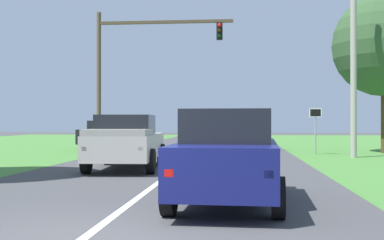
{
  "coord_description": "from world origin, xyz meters",
  "views": [
    {
      "loc": [
        2.18,
        -6.97,
        1.64
      ],
      "look_at": [
        0.08,
        15.25,
        1.72
      ],
      "focal_mm": 47.3,
      "sensor_mm": 36.0,
      "label": 1
    }
  ],
  "objects_px": {
    "crossing_suv_far": "(115,134)",
    "oak_tree_right": "(384,45)",
    "red_suv_near": "(229,154)",
    "utility_pole_right": "(353,59)",
    "keep_moving_sign": "(315,123)",
    "pickup_truck_lead": "(127,142)",
    "traffic_light": "(134,59)"
  },
  "relations": [
    {
      "from": "red_suv_near",
      "to": "crossing_suv_far",
      "type": "distance_m",
      "value": 20.1
    },
    {
      "from": "oak_tree_right",
      "to": "utility_pole_right",
      "type": "distance_m",
      "value": 4.39
    },
    {
      "from": "red_suv_near",
      "to": "utility_pole_right",
      "type": "distance_m",
      "value": 15.02
    },
    {
      "from": "traffic_light",
      "to": "crossing_suv_far",
      "type": "distance_m",
      "value": 4.86
    },
    {
      "from": "keep_moving_sign",
      "to": "oak_tree_right",
      "type": "distance_m",
      "value": 5.72
    },
    {
      "from": "pickup_truck_lead",
      "to": "traffic_light",
      "type": "height_order",
      "value": "traffic_light"
    },
    {
      "from": "red_suv_near",
      "to": "pickup_truck_lead",
      "type": "height_order",
      "value": "same"
    },
    {
      "from": "keep_moving_sign",
      "to": "oak_tree_right",
      "type": "height_order",
      "value": "oak_tree_right"
    },
    {
      "from": "traffic_light",
      "to": "crossing_suv_far",
      "type": "xyz_separation_m",
      "value": [
        -1.54,
        2.05,
        -4.13
      ]
    },
    {
      "from": "pickup_truck_lead",
      "to": "keep_moving_sign",
      "type": "height_order",
      "value": "keep_moving_sign"
    },
    {
      "from": "pickup_truck_lead",
      "to": "utility_pole_right",
      "type": "bearing_deg",
      "value": 36.14
    },
    {
      "from": "utility_pole_right",
      "to": "oak_tree_right",
      "type": "bearing_deg",
      "value": 56.33
    },
    {
      "from": "crossing_suv_far",
      "to": "pickup_truck_lead",
      "type": "bearing_deg",
      "value": -74.13
    },
    {
      "from": "red_suv_near",
      "to": "pickup_truck_lead",
      "type": "bearing_deg",
      "value": 117.94
    },
    {
      "from": "pickup_truck_lead",
      "to": "oak_tree_right",
      "type": "relative_size",
      "value": 0.66
    },
    {
      "from": "red_suv_near",
      "to": "crossing_suv_far",
      "type": "bearing_deg",
      "value": 110.54
    },
    {
      "from": "keep_moving_sign",
      "to": "crossing_suv_far",
      "type": "bearing_deg",
      "value": 164.28
    },
    {
      "from": "red_suv_near",
      "to": "keep_moving_sign",
      "type": "xyz_separation_m",
      "value": [
        4.02,
        15.71,
        0.58
      ]
    },
    {
      "from": "pickup_truck_lead",
      "to": "keep_moving_sign",
      "type": "bearing_deg",
      "value": 48.83
    },
    {
      "from": "red_suv_near",
      "to": "oak_tree_right",
      "type": "bearing_deg",
      "value": 65.52
    },
    {
      "from": "traffic_light",
      "to": "utility_pole_right",
      "type": "relative_size",
      "value": 0.84
    },
    {
      "from": "crossing_suv_far",
      "to": "utility_pole_right",
      "type": "bearing_deg",
      "value": -22.9
    },
    {
      "from": "crossing_suv_far",
      "to": "oak_tree_right",
      "type": "bearing_deg",
      "value": -6.67
    },
    {
      "from": "pickup_truck_lead",
      "to": "crossing_suv_far",
      "type": "bearing_deg",
      "value": 105.87
    },
    {
      "from": "keep_moving_sign",
      "to": "oak_tree_right",
      "type": "xyz_separation_m",
      "value": [
        3.76,
        1.38,
        4.09
      ]
    },
    {
      "from": "traffic_light",
      "to": "crossing_suv_far",
      "type": "bearing_deg",
      "value": 126.86
    },
    {
      "from": "pickup_truck_lead",
      "to": "traffic_light",
      "type": "relative_size",
      "value": 0.73
    },
    {
      "from": "red_suv_near",
      "to": "crossing_suv_far",
      "type": "xyz_separation_m",
      "value": [
        -7.05,
        18.82,
        -0.08
      ]
    },
    {
      "from": "keep_moving_sign",
      "to": "utility_pole_right",
      "type": "xyz_separation_m",
      "value": [
        1.4,
        -2.15,
        2.98
      ]
    },
    {
      "from": "utility_pole_right",
      "to": "red_suv_near",
      "type": "bearing_deg",
      "value": -111.81
    },
    {
      "from": "pickup_truck_lead",
      "to": "oak_tree_right",
      "type": "height_order",
      "value": "oak_tree_right"
    },
    {
      "from": "keep_moving_sign",
      "to": "crossing_suv_far",
      "type": "relative_size",
      "value": 0.58
    }
  ]
}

